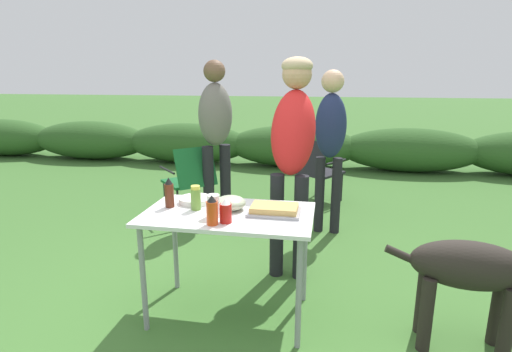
# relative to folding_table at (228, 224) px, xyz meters

# --- Properties ---
(ground_plane) EXTENTS (60.00, 60.00, 0.00)m
(ground_plane) POSITION_rel_folding_table_xyz_m (0.00, 0.00, -0.66)
(ground_plane) COLOR #3D6B2D
(shrub_hedge) EXTENTS (14.40, 0.90, 0.74)m
(shrub_hedge) POSITION_rel_folding_table_xyz_m (0.00, 4.71, -0.29)
(shrub_hedge) COLOR #2D5623
(shrub_hedge) RESTS_ON ground
(folding_table) EXTENTS (1.10, 0.64, 0.74)m
(folding_table) POSITION_rel_folding_table_xyz_m (0.00, 0.00, 0.00)
(folding_table) COLOR white
(folding_table) RESTS_ON ground
(food_tray) EXTENTS (0.34, 0.23, 0.06)m
(food_tray) POSITION_rel_folding_table_xyz_m (0.30, 0.03, 0.10)
(food_tray) COLOR #9E9EA3
(food_tray) RESTS_ON folding_table
(plate_stack) EXTENTS (0.23, 0.23, 0.04)m
(plate_stack) POSITION_rel_folding_table_xyz_m (-0.28, 0.16, 0.10)
(plate_stack) COLOR white
(plate_stack) RESTS_ON folding_table
(mixing_bowl) EXTENTS (0.21, 0.21, 0.09)m
(mixing_bowl) POSITION_rel_folding_table_xyz_m (-0.00, 0.06, 0.12)
(mixing_bowl) COLOR #ADBC99
(mixing_bowl) RESTS_ON folding_table
(paper_cup_stack) EXTENTS (0.08, 0.08, 0.14)m
(paper_cup_stack) POSITION_rel_folding_table_xyz_m (-0.07, -0.09, 0.15)
(paper_cup_stack) COLOR white
(paper_cup_stack) RESTS_ON folding_table
(bbq_sauce_bottle) EXTENTS (0.06, 0.06, 0.21)m
(bbq_sauce_bottle) POSITION_rel_folding_table_xyz_m (-0.42, 0.04, 0.17)
(bbq_sauce_bottle) COLOR #562314
(bbq_sauce_bottle) RESTS_ON folding_table
(relish_jar) EXTENTS (0.07, 0.07, 0.16)m
(relish_jar) POSITION_rel_folding_table_xyz_m (-0.22, 0.02, 0.16)
(relish_jar) COLOR olive
(relish_jar) RESTS_ON folding_table
(hot_sauce_bottle) EXTENTS (0.07, 0.07, 0.18)m
(hot_sauce_bottle) POSITION_rel_folding_table_xyz_m (-0.04, -0.23, 0.16)
(hot_sauce_bottle) COLOR #CC4214
(hot_sauce_bottle) RESTS_ON folding_table
(ketchup_bottle) EXTENTS (0.07, 0.07, 0.15)m
(ketchup_bottle) POSITION_rel_folding_table_xyz_m (0.03, -0.18, 0.15)
(ketchup_bottle) COLOR red
(ketchup_bottle) RESTS_ON folding_table
(standing_person_in_gray_fleece) EXTENTS (0.38, 0.51, 1.75)m
(standing_person_in_gray_fleece) POSITION_rel_folding_table_xyz_m (0.35, 0.74, 0.46)
(standing_person_in_gray_fleece) COLOR black
(standing_person_in_gray_fleece) RESTS_ON ground
(standing_person_with_beanie) EXTENTS (0.48, 0.47, 1.77)m
(standing_person_with_beanie) POSITION_rel_folding_table_xyz_m (-0.61, 1.86, 0.40)
(standing_person_with_beanie) COLOR black
(standing_person_with_beanie) RESTS_ON ground
(standing_person_in_navy_coat) EXTENTS (0.32, 0.24, 1.66)m
(standing_person_in_navy_coat) POSITION_rel_folding_table_xyz_m (0.64, 1.65, 0.36)
(standing_person_in_navy_coat) COLOR black
(standing_person_in_navy_coat) RESTS_ON ground
(dog) EXTENTS (1.03, 0.35, 0.75)m
(dog) POSITION_rel_folding_table_xyz_m (1.52, -0.09, -0.15)
(dog) COLOR #28231E
(dog) RESTS_ON ground
(camp_chair_green_behind_table) EXTENTS (0.74, 0.74, 0.83)m
(camp_chair_green_behind_table) POSITION_rel_folding_table_xyz_m (-0.94, 1.87, -0.20)
(camp_chair_green_behind_table) COLOR #19602D
(camp_chair_green_behind_table) RESTS_ON ground
(camp_chair_near_hedge) EXTENTS (0.72, 0.75, 0.83)m
(camp_chair_near_hedge) POSITION_rel_folding_table_xyz_m (0.48, 2.64, -0.20)
(camp_chair_near_hedge) COLOR #232328
(camp_chair_near_hedge) RESTS_ON ground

